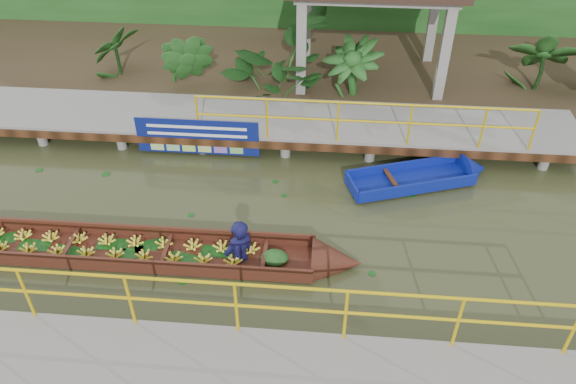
{
  "coord_description": "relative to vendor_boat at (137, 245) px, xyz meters",
  "views": [
    {
      "loc": [
        2.03,
        -8.44,
        7.51
      ],
      "look_at": [
        1.25,
        0.5,
        0.6
      ],
      "focal_mm": 35.0,
      "sensor_mm": 36.0,
      "label": 1
    }
  ],
  "objects": [
    {
      "name": "land_strip",
      "position": [
        1.47,
        8.45,
        -0.04
      ],
      "size": [
        30.0,
        8.0,
        0.45
      ],
      "primitive_type": "cube",
      "color": "#332619",
      "rests_on": "ground"
    },
    {
      "name": "blue_banner",
      "position": [
        0.44,
        3.43,
        0.3
      ],
      "size": [
        2.89,
        0.04,
        0.9
      ],
      "color": "navy",
      "rests_on": "ground"
    },
    {
      "name": "ground",
      "position": [
        1.47,
        0.95,
        -0.26
      ],
      "size": [
        80.0,
        80.0,
        0.0
      ],
      "primitive_type": "plane",
      "color": "#31341A",
      "rests_on": "ground"
    },
    {
      "name": "vendor_boat",
      "position": [
        0.0,
        0.0,
        0.0
      ],
      "size": [
        9.25,
        1.01,
        2.17
      ],
      "rotation": [
        0.0,
        0.0,
        0.0
      ],
      "color": "#3C1B10",
      "rests_on": "ground"
    },
    {
      "name": "far_dock",
      "position": [
        1.49,
        4.38,
        0.22
      ],
      "size": [
        16.0,
        2.06,
        1.66
      ],
      "color": "gray",
      "rests_on": "ground"
    },
    {
      "name": "moored_blue_boat",
      "position": [
        6.08,
        2.98,
        -0.12
      ],
      "size": [
        3.33,
        1.83,
        0.77
      ],
      "rotation": [
        0.0,
        0.0,
        0.33
      ],
      "color": "navy",
      "rests_on": "ground"
    },
    {
      "name": "tropical_plants",
      "position": [
        3.72,
        6.25,
        1.03
      ],
      "size": [
        14.35,
        1.35,
        1.69
      ],
      "color": "#174114",
      "rests_on": "ground"
    }
  ]
}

